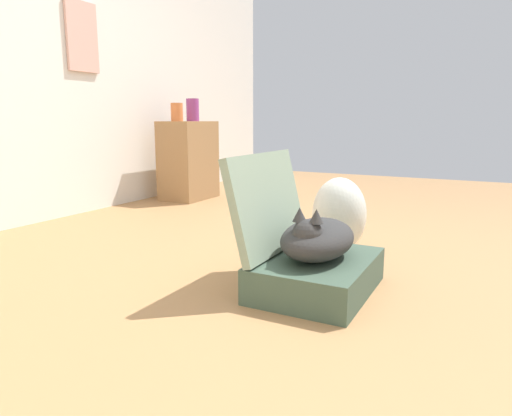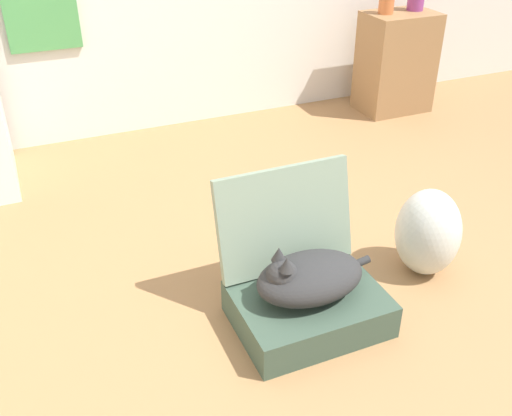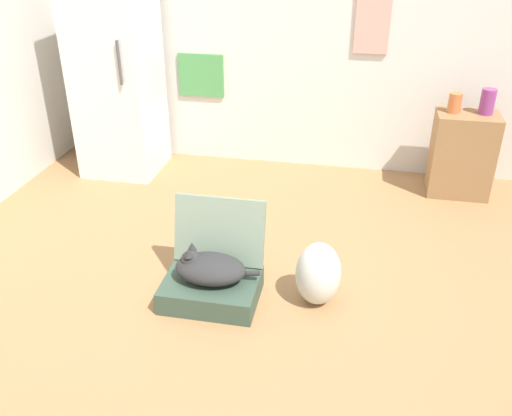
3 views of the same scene
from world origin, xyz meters
name	(u,v)px [view 3 (image 3 of 3)]	position (x,y,z in m)	size (l,w,h in m)	color
ground_plane	(268,308)	(0.00, 0.00, 0.00)	(7.68, 7.68, 0.00)	#9E7247
wall_back	(316,21)	(0.00, 2.26, 1.30)	(6.40, 0.15, 2.60)	silver
suitcase_base	(211,289)	(-0.35, 0.02, 0.07)	(0.57, 0.43, 0.14)	#384C3D
suitcase_lid	(219,231)	(-0.35, 0.25, 0.36)	(0.57, 0.43, 0.04)	gray
cat	(209,268)	(-0.37, 0.02, 0.23)	(0.51, 0.28, 0.23)	#2D2D2D
plastic_bag_white	(318,274)	(0.28, 0.13, 0.20)	(0.27, 0.30, 0.40)	silver
refrigerator	(116,64)	(-1.66, 1.80, 0.97)	(0.64, 0.67, 1.93)	silver
side_table	(462,154)	(1.29, 1.85, 0.35)	(0.49, 0.34, 0.69)	olive
vase_tall	(455,103)	(1.17, 1.87, 0.77)	(0.10, 0.10, 0.16)	#CC6B38
vase_short	(488,102)	(1.41, 1.88, 0.80)	(0.11, 0.11, 0.20)	#8C387A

